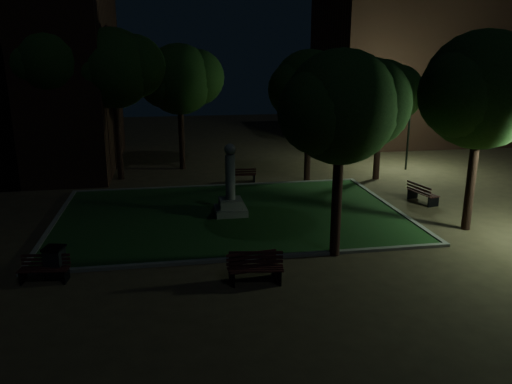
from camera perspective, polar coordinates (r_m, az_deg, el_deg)
ground at (r=20.67m, az=-2.22°, el=-4.40°), size 80.00×80.00×0.00m
lawn at (r=22.53m, az=-2.90°, el=-2.60°), size 15.00×10.00×0.08m
lawn_kerb at (r=22.53m, az=-2.90°, el=-2.55°), size 15.40×10.40×0.12m
monument at (r=22.26m, az=-2.93°, el=-0.35°), size 1.40×1.40×3.20m
building_far at (r=44.32m, az=18.31°, el=13.43°), size 16.00×10.00×12.00m
tree_north_wl at (r=29.24m, az=-15.81°, el=13.42°), size 5.37×4.38×8.45m
tree_north_er at (r=28.01m, az=6.32°, el=11.78°), size 5.02×4.09×7.31m
tree_ne at (r=29.15m, az=14.28°, el=10.71°), size 4.78×3.90×6.79m
tree_east at (r=21.55m, az=24.64°, el=10.52°), size 5.63×4.60×7.98m
tree_se at (r=17.19m, az=9.97°, el=9.49°), size 4.75×3.88×7.25m
tree_nw at (r=29.61m, az=-21.98°, el=13.71°), size 5.54×4.52×8.93m
tree_far_north at (r=31.25m, az=-8.58°, el=12.60°), size 5.21×4.25×7.67m
lamppost_ne at (r=32.35m, az=17.14°, el=7.79°), size 1.18×0.28×4.37m
bench_near_left at (r=16.04m, az=0.00°, el=-8.74°), size 1.81×0.86×0.95m
bench_near_right at (r=16.12m, az=-0.31°, el=-8.69°), size 1.72×0.77×0.91m
bench_west_near at (r=17.46m, az=-23.00°, el=-8.14°), size 1.60×0.71×0.85m
bench_right_side at (r=25.62m, az=18.42°, el=-0.19°), size 0.94×1.84×0.96m
bench_far_side at (r=28.28m, az=-1.54°, el=1.91°), size 1.51×0.58×0.82m
trash_bin at (r=17.57m, az=-21.98°, el=-7.42°), size 0.74×0.74×1.04m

